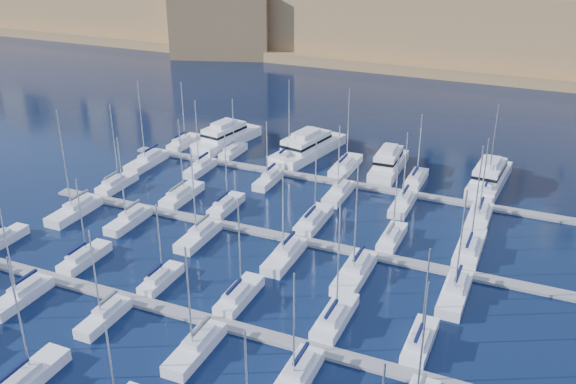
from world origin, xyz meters
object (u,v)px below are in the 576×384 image
at_px(motor_yacht_b, 308,146).
at_px(motor_yacht_c, 388,163).
at_px(motor_yacht_a, 226,136).
at_px(motor_yacht_d, 489,176).
at_px(sailboat_2, 27,379).

bearing_deg(motor_yacht_b, motor_yacht_c, -7.71).
height_order(motor_yacht_a, motor_yacht_b, same).
xyz_separation_m(motor_yacht_a, motor_yacht_d, (50.96, -0.30, 0.00)).
bearing_deg(sailboat_2, motor_yacht_c, 75.13).
bearing_deg(motor_yacht_a, motor_yacht_c, -1.95).
distance_m(motor_yacht_a, motor_yacht_d, 50.97).
xyz_separation_m(sailboat_2, motor_yacht_a, (-15.34, 69.85, 0.97)).
height_order(sailboat_2, motor_yacht_d, sailboat_2).
relative_size(motor_yacht_b, motor_yacht_d, 1.20).
bearing_deg(motor_yacht_b, motor_yacht_d, -2.35).
bearing_deg(motor_yacht_d, motor_yacht_a, 179.66).
distance_m(motor_yacht_b, motor_yacht_c, 16.61).
bearing_deg(motor_yacht_b, sailboat_2, -91.44).
bearing_deg(motor_yacht_a, sailboat_2, -77.62).
bearing_deg(motor_yacht_a, motor_yacht_d, -0.34).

